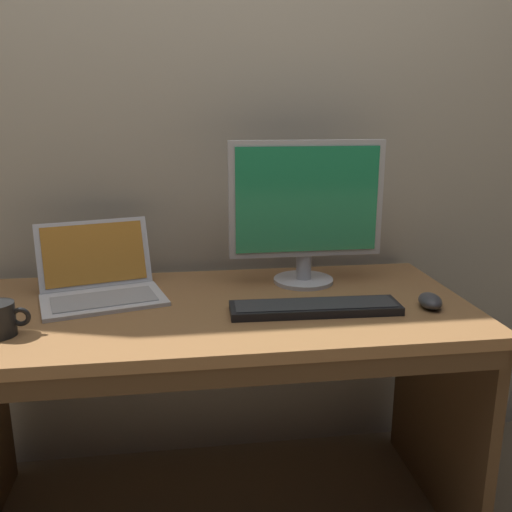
# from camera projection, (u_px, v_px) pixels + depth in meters

# --- Properties ---
(desk) EXTENTS (1.47, 0.69, 0.73)m
(desk) POSITION_uv_depth(u_px,v_px,m) (216.00, 365.00, 1.62)
(desk) COLOR olive
(desk) RESTS_ON ground
(laptop_silver) EXTENTS (0.41, 0.37, 0.21)m
(laptop_silver) POSITION_uv_depth(u_px,v_px,m) (100.00, 283.00, 1.64)
(laptop_silver) COLOR silver
(laptop_silver) RESTS_ON desk
(external_monitor) EXTENTS (0.49, 0.19, 0.46)m
(external_monitor) POSITION_uv_depth(u_px,v_px,m) (306.00, 208.00, 1.71)
(external_monitor) COLOR #B7B7BC
(external_monitor) RESTS_ON desk
(wired_keyboard) EXTENTS (0.48, 0.13, 0.02)m
(wired_keyboard) POSITION_uv_depth(u_px,v_px,m) (315.00, 308.00, 1.52)
(wired_keyboard) COLOR black
(wired_keyboard) RESTS_ON desk
(computer_mouse) EXTENTS (0.08, 0.11, 0.04)m
(computer_mouse) POSITION_uv_depth(u_px,v_px,m) (430.00, 301.00, 1.55)
(computer_mouse) COLOR #38383D
(computer_mouse) RESTS_ON desk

